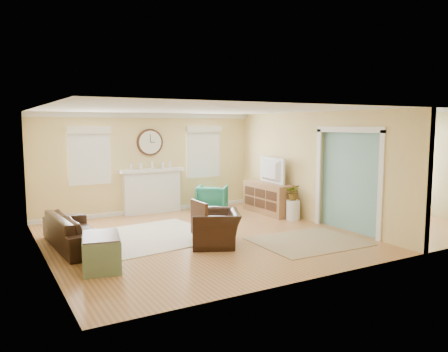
{
  "coord_description": "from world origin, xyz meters",
  "views": [
    {
      "loc": [
        -5.41,
        -7.84,
        2.3
      ],
      "look_at": [
        -0.8,
        0.3,
        1.2
      ],
      "focal_mm": 35.0,
      "sensor_mm": 36.0,
      "label": 1
    }
  ],
  "objects_px": {
    "credenza": "(269,198)",
    "dining_table": "(350,203)",
    "green_chair": "(212,199)",
    "eames_chair": "(216,228)",
    "sofa": "(77,231)"
  },
  "relations": [
    {
      "from": "sofa",
      "to": "eames_chair",
      "type": "xyz_separation_m",
      "value": [
        2.33,
        -1.19,
        0.02
      ]
    },
    {
      "from": "green_chair",
      "to": "dining_table",
      "type": "distance_m",
      "value": 3.55
    },
    {
      "from": "sofa",
      "to": "eames_chair",
      "type": "relative_size",
      "value": 2.09
    },
    {
      "from": "green_chair",
      "to": "dining_table",
      "type": "xyz_separation_m",
      "value": [
        2.76,
        -2.24,
        -0.02
      ]
    },
    {
      "from": "sofa",
      "to": "dining_table",
      "type": "distance_m",
      "value": 6.58
    },
    {
      "from": "credenza",
      "to": "dining_table",
      "type": "height_order",
      "value": "credenza"
    },
    {
      "from": "dining_table",
      "to": "green_chair",
      "type": "bearing_deg",
      "value": 39.74
    },
    {
      "from": "eames_chair",
      "to": "green_chair",
      "type": "xyz_separation_m",
      "value": [
        1.47,
        2.9,
        0.02
      ]
    },
    {
      "from": "credenza",
      "to": "dining_table",
      "type": "distance_m",
      "value": 2.06
    },
    {
      "from": "green_chair",
      "to": "credenza",
      "type": "xyz_separation_m",
      "value": [
        1.2,
        -0.89,
        0.05
      ]
    },
    {
      "from": "eames_chair",
      "to": "dining_table",
      "type": "bearing_deg",
      "value": 123.72
    },
    {
      "from": "green_chair",
      "to": "dining_table",
      "type": "height_order",
      "value": "green_chair"
    },
    {
      "from": "eames_chair",
      "to": "green_chair",
      "type": "height_order",
      "value": "green_chair"
    },
    {
      "from": "green_chair",
      "to": "credenza",
      "type": "height_order",
      "value": "credenza"
    },
    {
      "from": "eames_chair",
      "to": "credenza",
      "type": "xyz_separation_m",
      "value": [
        2.67,
        2.01,
        0.07
      ]
    }
  ]
}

